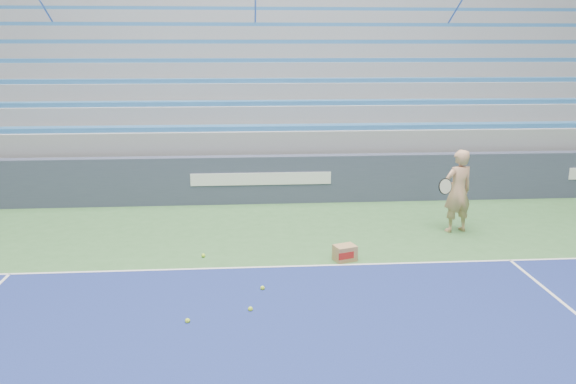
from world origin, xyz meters
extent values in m
cube|color=white|center=(0.00, 11.88, 0.01)|extent=(10.97, 0.05, 0.00)
cube|color=#373E54|center=(0.00, 15.88, 0.55)|extent=(30.00, 0.30, 1.10)
cube|color=white|center=(0.00, 15.72, 0.60)|extent=(3.20, 0.02, 0.28)
cube|color=gray|center=(0.00, 20.43, 0.55)|extent=(30.00, 8.50, 1.10)
cube|color=gray|center=(0.00, 20.43, 1.35)|extent=(30.00, 8.50, 0.50)
cube|color=#2E68A7|center=(0.00, 16.56, 1.66)|extent=(29.60, 0.42, 0.11)
cube|color=gray|center=(0.00, 20.86, 1.85)|extent=(30.00, 7.65, 0.50)
cube|color=#2E68A7|center=(0.00, 17.41, 2.16)|extent=(29.60, 0.42, 0.11)
cube|color=gray|center=(0.00, 21.28, 2.35)|extent=(30.00, 6.80, 0.50)
cube|color=#2E68A7|center=(0.00, 18.26, 2.66)|extent=(29.60, 0.42, 0.11)
cube|color=gray|center=(0.00, 21.71, 2.85)|extent=(30.00, 5.95, 0.50)
cube|color=#2E68A7|center=(0.00, 19.11, 3.16)|extent=(29.60, 0.42, 0.11)
cube|color=gray|center=(0.00, 22.13, 3.35)|extent=(30.00, 5.10, 0.50)
cube|color=#2E68A7|center=(0.00, 19.96, 3.66)|extent=(29.60, 0.42, 0.11)
cube|color=gray|center=(0.00, 22.56, 3.85)|extent=(30.00, 4.25, 0.50)
cube|color=#2E68A7|center=(0.00, 20.81, 4.15)|extent=(29.60, 0.42, 0.11)
cube|color=gray|center=(0.00, 22.98, 4.35)|extent=(30.00, 3.40, 0.50)
cube|color=#2E68A7|center=(0.00, 21.66, 4.65)|extent=(29.60, 0.42, 0.11)
cube|color=gray|center=(0.00, 23.41, 4.85)|extent=(30.00, 2.55, 0.50)
cube|color=gray|center=(0.00, 24.98, 3.65)|extent=(31.00, 0.40, 7.30)
cylinder|color=#325AAF|center=(-6.00, 20.43, 4.60)|extent=(0.05, 8.53, 5.04)
cylinder|color=#325AAF|center=(0.00, 20.43, 4.60)|extent=(0.05, 8.53, 5.04)
cylinder|color=#325AAF|center=(6.00, 20.43, 4.60)|extent=(0.05, 8.53, 5.04)
imported|color=tan|center=(3.74, 13.50, 0.82)|extent=(0.67, 0.53, 1.63)
cylinder|color=black|center=(3.39, 13.25, 0.95)|extent=(0.12, 0.27, 0.08)
cylinder|color=beige|center=(3.29, 12.97, 1.05)|extent=(0.29, 0.16, 0.28)
torus|color=black|center=(3.29, 12.97, 1.05)|extent=(0.31, 0.18, 0.30)
cube|color=#A68050|center=(1.32, 12.12, 0.13)|extent=(0.42, 0.37, 0.27)
cube|color=#B21E19|center=(1.32, 11.98, 0.13)|extent=(0.27, 0.10, 0.12)
sphere|color=#C0EF31|center=(-0.29, 10.33, 0.03)|extent=(0.07, 0.07, 0.07)
sphere|color=#C0EF31|center=(-0.11, 11.01, 0.03)|extent=(0.07, 0.07, 0.07)
sphere|color=#C0EF31|center=(-1.12, 10.05, 0.03)|extent=(0.07, 0.07, 0.07)
sphere|color=#C0EF31|center=(-1.09, 12.43, 0.03)|extent=(0.07, 0.07, 0.07)
camera|label=1|loc=(-0.28, 3.28, 3.53)|focal=35.00mm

